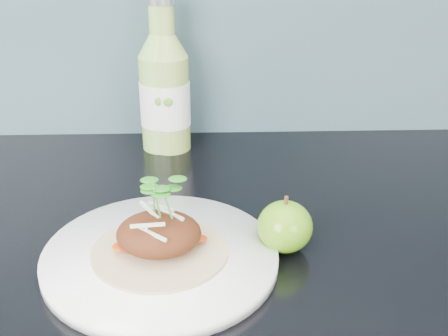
{
  "coord_description": "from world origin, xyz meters",
  "views": [
    {
      "loc": [
        0.03,
        0.93,
        1.34
      ],
      "look_at": [
        0.05,
        1.63,
        1.0
      ],
      "focal_mm": 50.0,
      "sensor_mm": 36.0,
      "label": 1
    }
  ],
  "objects_px": {
    "dinner_plate": "(160,258)",
    "green_apple": "(285,227)",
    "cider_bottle_left": "(161,93)",
    "cider_bottle_right": "(169,93)"
  },
  "relations": [
    {
      "from": "dinner_plate",
      "to": "green_apple",
      "type": "bearing_deg",
      "value": 10.08
    },
    {
      "from": "dinner_plate",
      "to": "cider_bottle_left",
      "type": "relative_size",
      "value": 1.31
    },
    {
      "from": "cider_bottle_left",
      "to": "cider_bottle_right",
      "type": "height_order",
      "value": "same"
    },
    {
      "from": "dinner_plate",
      "to": "cider_bottle_left",
      "type": "distance_m",
      "value": 0.36
    },
    {
      "from": "green_apple",
      "to": "cider_bottle_right",
      "type": "bearing_deg",
      "value": 116.31
    },
    {
      "from": "cider_bottle_left",
      "to": "dinner_plate",
      "type": "bearing_deg",
      "value": -66.37
    },
    {
      "from": "green_apple",
      "to": "cider_bottle_right",
      "type": "distance_m",
      "value": 0.36
    },
    {
      "from": "dinner_plate",
      "to": "cider_bottle_right",
      "type": "distance_m",
      "value": 0.36
    },
    {
      "from": "dinner_plate",
      "to": "green_apple",
      "type": "distance_m",
      "value": 0.16
    },
    {
      "from": "green_apple",
      "to": "cider_bottle_right",
      "type": "relative_size",
      "value": 0.33
    }
  ]
}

